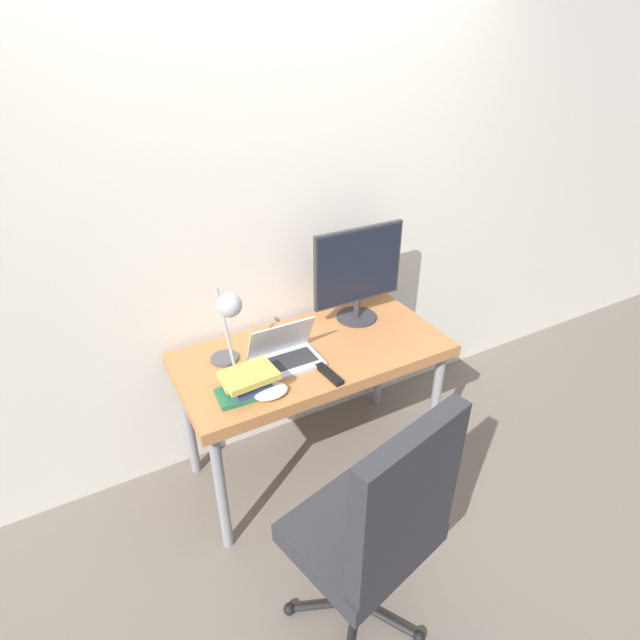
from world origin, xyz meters
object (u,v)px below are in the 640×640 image
monitor (358,271)px  game_controller (271,392)px  laptop (285,354)px  office_chair (379,523)px  desk_lamp (228,318)px  book_stack (247,382)px

monitor → game_controller: 0.82m
laptop → office_chair: office_chair is taller
game_controller → desk_lamp: bearing=111.9°
game_controller → office_chair: bearing=-80.3°
monitor → game_controller: size_ratio=3.30×
office_chair → book_stack: (-0.19, 0.74, 0.20)m
laptop → monitor: 0.60m
office_chair → book_stack: size_ratio=4.22×
office_chair → game_controller: bearing=99.7°
book_stack → monitor: bearing=22.8°
laptop → office_chair: (-0.04, -0.86, -0.19)m
monitor → game_controller: monitor is taller
office_chair → book_stack: office_chair is taller
laptop → book_stack: laptop is taller
laptop → office_chair: bearing=-92.9°
monitor → desk_lamp: monitor is taller
game_controller → laptop: bearing=50.3°
laptop → monitor: monitor is taller
desk_lamp → book_stack: (0.01, -0.15, -0.25)m
desk_lamp → game_controller: bearing=-68.1°
laptop → desk_lamp: 0.36m
laptop → book_stack: size_ratio=1.20×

